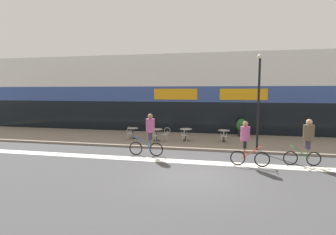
% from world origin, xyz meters
% --- Properties ---
extents(ground_plane, '(120.00, 120.00, 0.00)m').
position_xyz_m(ground_plane, '(0.00, 0.00, 0.00)').
color(ground_plane, '#424244').
extents(sidewalk_slab, '(40.00, 5.50, 0.12)m').
position_xyz_m(sidewalk_slab, '(0.00, 7.25, 0.06)').
color(sidewalk_slab, gray).
rests_on(sidewalk_slab, ground).
extents(storefront_facade, '(40.00, 4.06, 6.24)m').
position_xyz_m(storefront_facade, '(0.00, 11.97, 3.10)').
color(storefront_facade, silver).
rests_on(storefront_facade, ground).
extents(bike_lane_stripe, '(36.00, 0.70, 0.01)m').
position_xyz_m(bike_lane_stripe, '(0.00, 2.09, 0.00)').
color(bike_lane_stripe, silver).
rests_on(bike_lane_stripe, ground).
extents(bistro_table_0, '(0.73, 0.73, 0.72)m').
position_xyz_m(bistro_table_0, '(-4.94, 6.82, 0.63)').
color(bistro_table_0, black).
rests_on(bistro_table_0, sidewalk_slab).
extents(bistro_table_1, '(0.78, 0.78, 0.77)m').
position_xyz_m(bistro_table_1, '(-3.12, 6.32, 0.67)').
color(bistro_table_1, black).
rests_on(bistro_table_1, sidewalk_slab).
extents(bistro_table_2, '(0.79, 0.79, 0.77)m').
position_xyz_m(bistro_table_2, '(-1.26, 6.84, 0.67)').
color(bistro_table_2, black).
rests_on(bistro_table_2, sidewalk_slab).
extents(bistro_table_3, '(0.74, 0.74, 0.73)m').
position_xyz_m(bistro_table_3, '(1.20, 7.03, 0.64)').
color(bistro_table_3, black).
rests_on(bistro_table_3, sidewalk_slab).
extents(cafe_chair_0_near, '(0.43, 0.59, 0.90)m').
position_xyz_m(cafe_chair_0_near, '(-4.95, 6.19, 0.64)').
color(cafe_chair_0_near, '#B7B2AD').
rests_on(cafe_chair_0_near, sidewalk_slab).
extents(cafe_chair_1_near, '(0.44, 0.59, 0.90)m').
position_xyz_m(cafe_chair_1_near, '(-3.13, 5.69, 0.64)').
color(cafe_chair_1_near, '#B7B2AD').
rests_on(cafe_chair_1_near, sidewalk_slab).
extents(cafe_chair_1_side, '(0.58, 0.42, 0.90)m').
position_xyz_m(cafe_chair_1_side, '(-2.49, 6.31, 0.64)').
color(cafe_chair_1_side, '#B7B2AD').
rests_on(cafe_chair_1_side, sidewalk_slab).
extents(cafe_chair_2_near, '(0.41, 0.58, 0.90)m').
position_xyz_m(cafe_chair_2_near, '(-1.25, 6.21, 0.64)').
color(cafe_chair_2_near, '#B7B2AD').
rests_on(cafe_chair_2_near, sidewalk_slab).
extents(cafe_chair_3_near, '(0.43, 0.59, 0.90)m').
position_xyz_m(cafe_chair_3_near, '(1.20, 6.41, 0.64)').
color(cafe_chair_3_near, '#B7B2AD').
rests_on(cafe_chair_3_near, sidewalk_slab).
extents(planter_pot, '(0.74, 0.74, 1.26)m').
position_xyz_m(planter_pot, '(2.44, 9.22, 0.83)').
color(planter_pot, '#232326').
rests_on(planter_pot, sidewalk_slab).
extents(lamp_post, '(0.26, 0.26, 5.22)m').
position_xyz_m(lamp_post, '(2.99, 4.81, 3.13)').
color(lamp_post, black).
rests_on(lamp_post, sidewalk_slab).
extents(cyclist_0, '(1.84, 0.49, 2.21)m').
position_xyz_m(cyclist_0, '(-2.60, 2.81, 1.28)').
color(cyclist_0, black).
rests_on(cyclist_0, ground).
extents(cyclist_1, '(1.73, 0.49, 2.03)m').
position_xyz_m(cyclist_1, '(2.19, 1.97, 1.16)').
color(cyclist_1, black).
rests_on(cyclist_1, ground).
extents(cyclist_2, '(1.65, 0.54, 2.13)m').
position_xyz_m(cyclist_2, '(4.86, 2.57, 1.27)').
color(cyclist_2, black).
rests_on(cyclist_2, ground).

